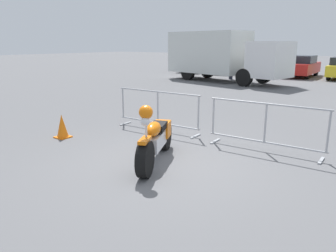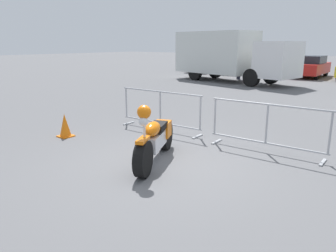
{
  "view_description": "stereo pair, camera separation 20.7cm",
  "coord_description": "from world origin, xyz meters",
  "px_view_note": "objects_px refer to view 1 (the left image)",
  "views": [
    {
      "loc": [
        3.57,
        -4.9,
        2.31
      ],
      "look_at": [
        -0.31,
        0.32,
        0.65
      ],
      "focal_mm": 35.0,
      "sensor_mm": 36.0,
      "label": 1
    },
    {
      "loc": [
        3.74,
        -4.78,
        2.31
      ],
      "look_at": [
        -0.31,
        0.32,
        0.65
      ],
      "focal_mm": 35.0,
      "sensor_mm": 36.0,
      "label": 2
    }
  ],
  "objects_px": {
    "motorcycle": "(156,138)",
    "crowd_barrier_far": "(265,126)",
    "crowd_barrier_near": "(158,110)",
    "parked_car_red": "(301,66)",
    "parked_car_black": "(199,62)",
    "parked_car_tan": "(229,63)",
    "traffic_cone": "(62,126)",
    "parked_car_white": "(264,64)",
    "box_truck": "(220,54)",
    "pedestrian": "(231,65)"
  },
  "relations": [
    {
      "from": "crowd_barrier_far",
      "to": "parked_car_black",
      "type": "height_order",
      "value": "parked_car_black"
    },
    {
      "from": "pedestrian",
      "to": "parked_car_red",
      "type": "bearing_deg",
      "value": 35.66
    },
    {
      "from": "box_truck",
      "to": "parked_car_red",
      "type": "relative_size",
      "value": 1.83
    },
    {
      "from": "crowd_barrier_far",
      "to": "traffic_cone",
      "type": "distance_m",
      "value": 4.86
    },
    {
      "from": "parked_car_white",
      "to": "box_truck",
      "type": "bearing_deg",
      "value": 171.73
    },
    {
      "from": "parked_car_white",
      "to": "parked_car_tan",
      "type": "bearing_deg",
      "value": 96.11
    },
    {
      "from": "parked_car_white",
      "to": "traffic_cone",
      "type": "distance_m",
      "value": 19.37
    },
    {
      "from": "parked_car_white",
      "to": "parked_car_red",
      "type": "relative_size",
      "value": 1.04
    },
    {
      "from": "motorcycle",
      "to": "traffic_cone",
      "type": "distance_m",
      "value": 2.95
    },
    {
      "from": "crowd_barrier_near",
      "to": "parked_car_tan",
      "type": "height_order",
      "value": "parked_car_tan"
    },
    {
      "from": "motorcycle",
      "to": "parked_car_red",
      "type": "relative_size",
      "value": 0.49
    },
    {
      "from": "parked_car_tan",
      "to": "traffic_cone",
      "type": "xyz_separation_m",
      "value": [
        4.84,
        -18.86,
        -0.46
      ]
    },
    {
      "from": "crowd_barrier_near",
      "to": "parked_car_black",
      "type": "bearing_deg",
      "value": 118.06
    },
    {
      "from": "parked_car_black",
      "to": "parked_car_white",
      "type": "relative_size",
      "value": 1.0
    },
    {
      "from": "box_truck",
      "to": "parked_car_black",
      "type": "distance_m",
      "value": 7.24
    },
    {
      "from": "crowd_barrier_near",
      "to": "parked_car_tan",
      "type": "bearing_deg",
      "value": 110.49
    },
    {
      "from": "crowd_barrier_near",
      "to": "traffic_cone",
      "type": "bearing_deg",
      "value": -126.06
    },
    {
      "from": "motorcycle",
      "to": "crowd_barrier_near",
      "type": "relative_size",
      "value": 0.82
    },
    {
      "from": "motorcycle",
      "to": "crowd_barrier_near",
      "type": "height_order",
      "value": "motorcycle"
    },
    {
      "from": "motorcycle",
      "to": "parked_car_white",
      "type": "distance_m",
      "value": 19.84
    },
    {
      "from": "parked_car_tan",
      "to": "pedestrian",
      "type": "distance_m",
      "value": 4.49
    },
    {
      "from": "parked_car_tan",
      "to": "crowd_barrier_far",
      "type": "bearing_deg",
      "value": -153.38
    },
    {
      "from": "motorcycle",
      "to": "box_truck",
      "type": "distance_m",
      "value": 14.59
    },
    {
      "from": "motorcycle",
      "to": "parked_car_black",
      "type": "distance_m",
      "value": 21.5
    },
    {
      "from": "parked_car_black",
      "to": "motorcycle",
      "type": "bearing_deg",
      "value": -153.05
    },
    {
      "from": "crowd_barrier_near",
      "to": "pedestrian",
      "type": "bearing_deg",
      "value": 107.87
    },
    {
      "from": "pedestrian",
      "to": "parked_car_black",
      "type": "bearing_deg",
      "value": 123.53
    },
    {
      "from": "traffic_cone",
      "to": "box_truck",
      "type": "bearing_deg",
      "value": 101.68
    },
    {
      "from": "parked_car_red",
      "to": "traffic_cone",
      "type": "xyz_separation_m",
      "value": [
        -0.52,
        -19.18,
        -0.45
      ]
    },
    {
      "from": "motorcycle",
      "to": "crowd_barrier_far",
      "type": "relative_size",
      "value": 0.82
    },
    {
      "from": "parked_car_tan",
      "to": "traffic_cone",
      "type": "height_order",
      "value": "parked_car_tan"
    },
    {
      "from": "crowd_barrier_far",
      "to": "parked_car_tan",
      "type": "distance_m",
      "value": 19.23
    },
    {
      "from": "parked_car_black",
      "to": "pedestrian",
      "type": "bearing_deg",
      "value": -131.42
    },
    {
      "from": "box_truck",
      "to": "pedestrian",
      "type": "bearing_deg",
      "value": 97.48
    },
    {
      "from": "traffic_cone",
      "to": "crowd_barrier_far",
      "type": "bearing_deg",
      "value": 24.35
    },
    {
      "from": "crowd_barrier_far",
      "to": "pedestrian",
      "type": "distance_m",
      "value": 14.75
    },
    {
      "from": "parked_car_black",
      "to": "pedestrian",
      "type": "height_order",
      "value": "pedestrian"
    },
    {
      "from": "motorcycle",
      "to": "pedestrian",
      "type": "bearing_deg",
      "value": 176.06
    },
    {
      "from": "crowd_barrier_near",
      "to": "traffic_cone",
      "type": "relative_size",
      "value": 4.4
    },
    {
      "from": "parked_car_black",
      "to": "pedestrian",
      "type": "xyz_separation_m",
      "value": [
        4.82,
        -3.94,
        0.15
      ]
    },
    {
      "from": "box_truck",
      "to": "parked_car_red",
      "type": "distance_m",
      "value": 6.68
    },
    {
      "from": "crowd_barrier_near",
      "to": "crowd_barrier_far",
      "type": "height_order",
      "value": "same"
    },
    {
      "from": "crowd_barrier_near",
      "to": "parked_car_red",
      "type": "relative_size",
      "value": 0.6
    },
    {
      "from": "traffic_cone",
      "to": "crowd_barrier_near",
      "type": "bearing_deg",
      "value": 53.94
    },
    {
      "from": "box_truck",
      "to": "parked_car_white",
      "type": "relative_size",
      "value": 1.76
    },
    {
      "from": "parked_car_tan",
      "to": "traffic_cone",
      "type": "distance_m",
      "value": 19.47
    },
    {
      "from": "crowd_barrier_near",
      "to": "box_truck",
      "type": "distance_m",
      "value": 12.25
    },
    {
      "from": "crowd_barrier_near",
      "to": "box_truck",
      "type": "relative_size",
      "value": 0.33
    },
    {
      "from": "box_truck",
      "to": "parked_car_red",
      "type": "xyz_separation_m",
      "value": [
        3.3,
        5.74,
        -0.9
      ]
    },
    {
      "from": "box_truck",
      "to": "parked_car_white",
      "type": "distance_m",
      "value": 5.9
    }
  ]
}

